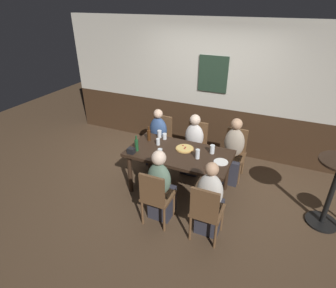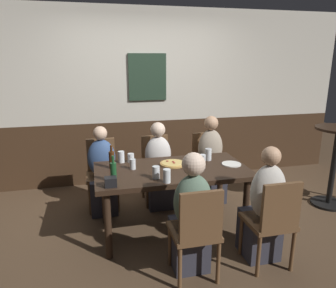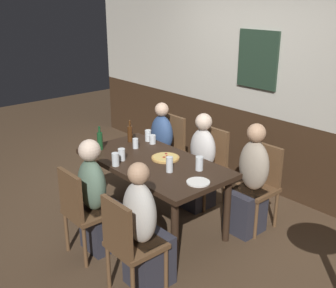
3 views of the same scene
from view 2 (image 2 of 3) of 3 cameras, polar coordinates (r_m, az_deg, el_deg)
The scene contains 26 objects.
ground_plane at distance 3.70m, azimuth 0.67°, elevation -15.32°, with size 12.00×12.00×0.00m, color #4C3826.
wall_back at distance 4.83m, azimuth -4.16°, elevation 8.36°, with size 6.40×0.13×2.60m.
dining_table at distance 3.41m, azimuth 0.71°, elevation -5.83°, with size 1.63×0.85×0.74m.
chair_right_far at distance 4.43m, azimuth 7.03°, elevation -3.07°, with size 0.40×0.40×0.88m.
chair_mid_near at distance 2.75m, azimuth 5.19°, elevation -15.08°, with size 0.40×0.40×0.88m.
chair_left_far at distance 4.17m, azimuth -11.87°, elevation -4.50°, with size 0.40×0.40×0.88m.
chair_right_near at distance 3.04m, azimuth 18.46°, elevation -12.77°, with size 0.40×0.40×0.88m.
chair_mid_far at distance 4.24m, azimuth -2.12°, elevation -3.82°, with size 0.40×0.40×0.88m.
person_right_far at distance 4.29m, azimuth 7.78°, elevation -3.88°, with size 0.34×0.37×1.15m.
person_mid_near at distance 2.90m, azimuth 4.12°, elevation -13.80°, with size 0.34×0.37×1.13m.
person_left_far at distance 4.03m, azimuth -11.75°, elevation -5.87°, with size 0.34×0.37×1.09m.
person_right_near at distance 3.17m, azimuth 16.86°, elevation -11.83°, with size 0.34×0.37×1.14m.
person_mid_far at distance 4.10m, azimuth -1.66°, elevation -4.99°, with size 0.34×0.37×1.10m.
pizza at distance 3.51m, azimuth 0.89°, elevation -3.56°, with size 0.29×0.29×0.03m.
pint_glass_amber at distance 3.10m, azimuth -2.18°, elevation -5.25°, with size 0.07×0.07×0.12m.
beer_glass_tall at distance 3.40m, azimuth 6.26°, elevation -3.30°, with size 0.07×0.07×0.15m.
beer_glass_half at distance 3.00m, azimuth -0.21°, elevation -5.90°, with size 0.07×0.07×0.13m.
tumbler_short at distance 3.60m, azimuth -6.73°, elevation -2.63°, with size 0.07×0.07×0.10m.
pint_glass_pale at distance 3.67m, azimuth 7.30°, elevation -2.04°, with size 0.07×0.07×0.14m.
highball_clear at distance 3.37m, azimuth -6.41°, elevation -3.77°, with size 0.06×0.06×0.11m.
pint_glass_stout at distance 3.60m, azimuth -8.47°, elevation -2.41°, with size 0.07×0.07×0.13m.
beer_bottle_green at distance 3.04m, azimuth -9.86°, elevation -4.96°, with size 0.06×0.06×0.26m.
beer_bottle_brown at distance 3.42m, azimuth -10.16°, elevation -2.73°, with size 0.06×0.06×0.26m.
plate_white_large at distance 3.58m, azimuth 11.42°, elevation -3.59°, with size 0.21×0.21×0.01m, color white.
condiment_caddy at distance 2.96m, azimuth -10.35°, elevation -6.78°, with size 0.11×0.09×0.09m, color black.
side_bar_table at distance 4.57m, azimuth 27.91°, elevation -2.65°, with size 0.56×0.56×1.05m.
Camera 2 is at (-0.79, -3.08, 1.89)m, focal length 33.64 mm.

